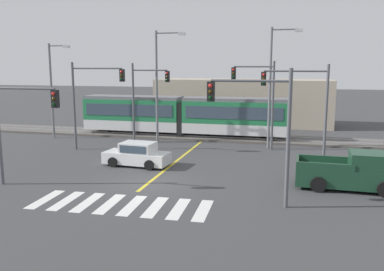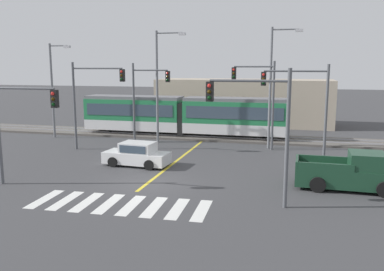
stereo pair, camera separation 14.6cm
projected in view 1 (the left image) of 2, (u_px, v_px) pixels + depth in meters
name	position (u px, v px, depth m)	size (l,w,h in m)	color
ground_plane	(147.00, 184.00, 21.96)	(200.00, 200.00, 0.00)	#3D3D3F
track_bed	(206.00, 137.00, 36.36)	(120.00, 4.00, 0.18)	#56514C
rail_near	(205.00, 136.00, 35.65)	(120.00, 0.08, 0.10)	#939399
rail_far	(208.00, 134.00, 37.03)	(120.00, 0.08, 0.10)	#939399
light_rail_tram	(183.00, 114.00, 36.56)	(18.50, 2.64, 3.43)	silver
crosswalk_stripe_0	(45.00, 199.00, 19.52)	(0.56, 2.80, 0.01)	silver
crosswalk_stripe_1	(66.00, 201.00, 19.30)	(0.56, 2.80, 0.01)	silver
crosswalk_stripe_2	(88.00, 202.00, 19.08)	(0.56, 2.80, 0.01)	silver
crosswalk_stripe_3	(110.00, 204.00, 18.87)	(0.56, 2.80, 0.01)	silver
crosswalk_stripe_4	(132.00, 205.00, 18.65)	(0.56, 2.80, 0.01)	silver
crosswalk_stripe_5	(155.00, 207.00, 18.43)	(0.56, 2.80, 0.01)	silver
crosswalk_stripe_6	(179.00, 209.00, 18.22)	(0.56, 2.80, 0.01)	silver
crosswalk_stripe_7	(203.00, 210.00, 18.00)	(0.56, 2.80, 0.01)	silver
lane_centre_line	(177.00, 160.00, 27.57)	(0.20, 14.45, 0.01)	gold
sedan_crossing	(137.00, 155.00, 26.04)	(4.31, 2.14, 1.52)	silver
pickup_truck	(352.00, 173.00, 21.00)	(5.42, 2.29, 1.98)	#193D28
traffic_light_near_right	(261.00, 118.00, 18.02)	(3.75, 0.38, 6.24)	#515459
traffic_light_mid_left	(90.00, 93.00, 30.23)	(4.25, 0.38, 6.62)	#515459
traffic_light_mid_right	(304.00, 98.00, 26.08)	(4.25, 0.38, 6.45)	#515459
traffic_light_near_left	(19.00, 116.00, 21.08)	(3.75, 0.38, 5.68)	#515459
traffic_light_far_right	(260.00, 92.00, 30.61)	(3.25, 0.38, 6.70)	#515459
traffic_light_far_left	(145.00, 92.00, 33.41)	(3.25, 0.38, 6.57)	#515459
street_lamp_west	(53.00, 85.00, 35.68)	(2.07, 0.28, 8.27)	slate
street_lamp_centre	(159.00, 80.00, 33.19)	(2.54, 0.28, 9.14)	slate
street_lamp_east	(273.00, 81.00, 30.78)	(2.35, 0.28, 9.20)	slate
building_backdrop_far	(243.00, 102.00, 44.79)	(18.86, 6.00, 4.90)	tan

